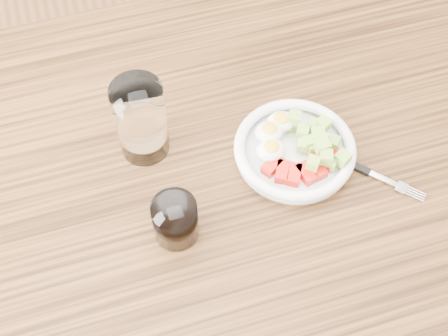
# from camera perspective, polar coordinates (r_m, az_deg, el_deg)

# --- Properties ---
(ground) EXTENTS (4.00, 4.00, 0.00)m
(ground) POSITION_cam_1_polar(r_m,az_deg,el_deg) (1.70, 0.44, -14.85)
(ground) COLOR brown
(ground) RESTS_ON ground
(dining_table) EXTENTS (1.50, 0.90, 0.77)m
(dining_table) POSITION_cam_1_polar(r_m,az_deg,el_deg) (1.08, 0.66, -4.02)
(dining_table) COLOR brown
(dining_table) RESTS_ON ground
(bowl) EXTENTS (0.20, 0.20, 0.05)m
(bowl) POSITION_cam_1_polar(r_m,az_deg,el_deg) (1.01, 6.49, 1.80)
(bowl) COLOR white
(bowl) RESTS_ON dining_table
(fork) EXTENTS (0.13, 0.14, 0.01)m
(fork) POSITION_cam_1_polar(r_m,az_deg,el_deg) (1.03, 12.25, -0.02)
(fork) COLOR black
(fork) RESTS_ON dining_table
(water_glass) EXTENTS (0.08, 0.08, 0.14)m
(water_glass) POSITION_cam_1_polar(r_m,az_deg,el_deg) (0.98, -7.62, 4.37)
(water_glass) COLOR white
(water_glass) RESTS_ON dining_table
(coffee_glass) EXTENTS (0.07, 0.07, 0.08)m
(coffee_glass) POSITION_cam_1_polar(r_m,az_deg,el_deg) (0.92, -4.47, -4.78)
(coffee_glass) COLOR white
(coffee_glass) RESTS_ON dining_table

